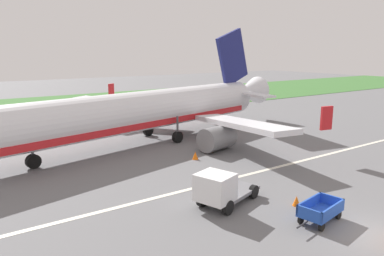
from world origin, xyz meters
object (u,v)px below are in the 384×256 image
at_px(traffic_cone_near_plane, 195,155).
at_px(baggage_cart_second_in_row, 320,210).
at_px(airplane, 150,111).
at_px(service_truck_beside_carts, 220,189).
at_px(traffic_cone_mid_apron, 296,201).

bearing_deg(traffic_cone_near_plane, baggage_cart_second_in_row, -94.67).
relative_size(airplane, service_truck_beside_carts, 7.88).
relative_size(baggage_cart_second_in_row, traffic_cone_mid_apron, 6.29).
height_order(service_truck_beside_carts, traffic_cone_near_plane, service_truck_beside_carts).
xyz_separation_m(service_truck_beside_carts, traffic_cone_mid_apron, (3.75, -2.31, -0.81)).
relative_size(baggage_cart_second_in_row, service_truck_beside_carts, 0.76).
bearing_deg(baggage_cart_second_in_row, traffic_cone_near_plane, 85.33).
height_order(baggage_cart_second_in_row, traffic_cone_mid_apron, baggage_cart_second_in_row).
distance_m(service_truck_beside_carts, traffic_cone_mid_apron, 4.48).
relative_size(airplane, traffic_cone_mid_apron, 64.90).
height_order(baggage_cart_second_in_row, traffic_cone_near_plane, baggage_cart_second_in_row).
bearing_deg(traffic_cone_mid_apron, traffic_cone_near_plane, 87.45).
bearing_deg(baggage_cart_second_in_row, airplane, 87.39).
xyz_separation_m(airplane, service_truck_beside_carts, (-4.11, -15.82, -1.95)).
distance_m(airplane, traffic_cone_near_plane, 7.85).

